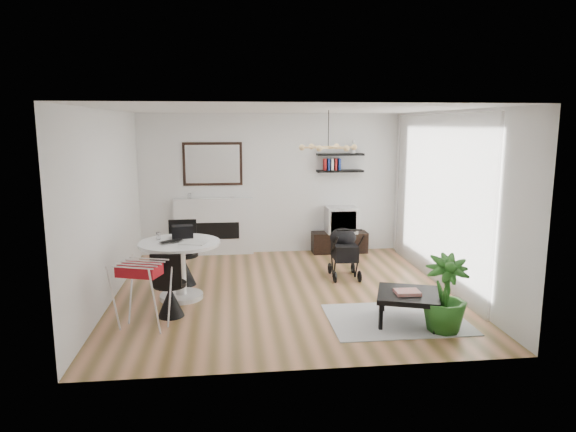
{
  "coord_description": "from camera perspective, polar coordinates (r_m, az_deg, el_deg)",
  "views": [
    {
      "loc": [
        -0.8,
        -7.37,
        2.5
      ],
      "look_at": [
        0.1,
        0.4,
        1.09
      ],
      "focal_mm": 32.0,
      "sensor_mm": 36.0,
      "label": 1
    }
  ],
  "objects": [
    {
      "name": "floor",
      "position": [
        7.82,
        -0.4,
        -8.43
      ],
      "size": [
        5.0,
        5.0,
        0.0
      ],
      "primitive_type": "plane",
      "color": "brown",
      "rests_on": "ground"
    },
    {
      "name": "tv_console",
      "position": [
        10.17,
        5.73,
        -2.91
      ],
      "size": [
        1.08,
        0.38,
        0.4
      ],
      "primitive_type": "cube",
      "color": "black",
      "rests_on": "floor"
    },
    {
      "name": "dining_table",
      "position": [
        7.55,
        -11.89,
        -4.93
      ],
      "size": [
        1.16,
        1.16,
        0.84
      ],
      "color": "white",
      "rests_on": "floor"
    },
    {
      "name": "magazines",
      "position": [
        6.67,
        13.12,
        -8.25
      ],
      "size": [
        0.31,
        0.25,
        0.04
      ],
      "primitive_type": "cube",
      "rotation": [
        0.0,
        0.0,
        -0.03
      ],
      "color": "#DD4037",
      "rests_on": "coffee_table"
    },
    {
      "name": "potted_plant",
      "position": [
        6.54,
        17.05,
        -8.29
      ],
      "size": [
        0.6,
        0.6,
        0.95
      ],
      "primitive_type": "imported",
      "rotation": [
        0.0,
        0.0,
        -0.15
      ],
      "color": "#24601B",
      "rests_on": "floor"
    },
    {
      "name": "ceiling",
      "position": [
        7.41,
        -0.42,
        11.75
      ],
      "size": [
        5.0,
        5.0,
        0.0
      ],
      "primitive_type": "plane",
      "color": "white",
      "rests_on": "wall_back"
    },
    {
      "name": "chair_far",
      "position": [
        8.26,
        -11.56,
        -5.33
      ],
      "size": [
        0.48,
        0.48,
        1.0
      ],
      "rotation": [
        0.0,
        0.0,
        0.03
      ],
      "color": "black",
      "rests_on": "floor"
    },
    {
      "name": "shelf_lower",
      "position": [
        10.01,
        5.79,
        4.99
      ],
      "size": [
        0.9,
        0.25,
        0.04
      ],
      "primitive_type": "cube",
      "color": "black",
      "rests_on": "wall_back"
    },
    {
      "name": "black_bag",
      "position": [
        7.71,
        -11.65,
        -1.72
      ],
      "size": [
        0.32,
        0.22,
        0.18
      ],
      "primitive_type": "cube",
      "rotation": [
        0.0,
        0.0,
        0.12
      ],
      "color": "black",
      "rests_on": "dining_table"
    },
    {
      "name": "newspaper",
      "position": [
        7.36,
        -10.39,
        -2.92
      ],
      "size": [
        0.43,
        0.39,
        0.01
      ],
      "primitive_type": "cube",
      "rotation": [
        0.0,
        0.0,
        -0.32
      ],
      "color": "silver",
      "rests_on": "dining_table"
    },
    {
      "name": "drying_rack",
      "position": [
        6.59,
        -15.87,
        -8.31
      ],
      "size": [
        0.71,
        0.69,
        0.86
      ],
      "rotation": [
        0.0,
        0.0,
        -0.33
      ],
      "color": "white",
      "rests_on": "floor"
    },
    {
      "name": "wall_left",
      "position": [
        7.65,
        -19.38,
        0.98
      ],
      "size": [
        0.0,
        5.0,
        5.0
      ],
      "primitive_type": "plane",
      "rotation": [
        1.57,
        0.0,
        1.57
      ],
      "color": "white",
      "rests_on": "floor"
    },
    {
      "name": "pendant_lamp",
      "position": [
        7.82,
        4.49,
        7.61
      ],
      "size": [
        0.9,
        0.9,
        0.1
      ],
      "primitive_type": null,
      "color": "#E0B875",
      "rests_on": "ceiling"
    },
    {
      "name": "stroller",
      "position": [
        8.54,
        6.24,
        -4.21
      ],
      "size": [
        0.47,
        0.75,
        0.89
      ],
      "rotation": [
        0.0,
        0.0,
        -0.03
      ],
      "color": "black",
      "rests_on": "floor"
    },
    {
      "name": "laptop",
      "position": [
        7.4,
        -12.69,
        -2.86
      ],
      "size": [
        0.39,
        0.36,
        0.03
      ],
      "primitive_type": "imported",
      "rotation": [
        0.0,
        0.0,
        0.62
      ],
      "color": "black",
      "rests_on": "dining_table"
    },
    {
      "name": "shelf_upper",
      "position": [
        9.99,
        5.82,
        6.82
      ],
      "size": [
        0.9,
        0.25,
        0.04
      ],
      "primitive_type": "cube",
      "color": "black",
      "rests_on": "wall_back"
    },
    {
      "name": "rug",
      "position": [
        6.92,
        11.93,
        -11.15
      ],
      "size": [
        1.76,
        1.27,
        0.01
      ],
      "primitive_type": "cube",
      "color": "#AFAFAF",
      "rests_on": "floor"
    },
    {
      "name": "wall_right",
      "position": [
        8.15,
        17.35,
        1.63
      ],
      "size": [
        0.0,
        5.0,
        5.0
      ],
      "primitive_type": "plane",
      "rotation": [
        1.57,
        0.0,
        -1.57
      ],
      "color": "white",
      "rests_on": "floor"
    },
    {
      "name": "wall_back",
      "position": [
        9.97,
        -1.96,
        3.57
      ],
      "size": [
        5.0,
        0.0,
        5.0
      ],
      "primitive_type": "plane",
      "rotation": [
        1.57,
        0.0,
        0.0
      ],
      "color": "white",
      "rests_on": "floor"
    },
    {
      "name": "sheer_curtain",
      "position": [
        8.3,
        16.16,
        1.83
      ],
      "size": [
        0.04,
        3.6,
        2.6
      ],
      "primitive_type": "cube",
      "color": "white",
      "rests_on": "wall_right"
    },
    {
      "name": "fireplace",
      "position": [
        9.96,
        -8.22,
        -0.4
      ],
      "size": [
        1.5,
        0.17,
        2.16
      ],
      "color": "white",
      "rests_on": "floor"
    },
    {
      "name": "crt_tv",
      "position": [
        10.07,
        5.9,
        -0.39
      ],
      "size": [
        0.58,
        0.51,
        0.51
      ],
      "color": "silver",
      "rests_on": "tv_console"
    },
    {
      "name": "chair_near",
      "position": [
        6.95,
        -12.97,
        -8.67
      ],
      "size": [
        0.43,
        0.44,
        0.89
      ],
      "rotation": [
        0.0,
        0.0,
        3.04
      ],
      "color": "black",
      "rests_on": "floor"
    },
    {
      "name": "coffee_table",
      "position": [
        6.74,
        13.2,
        -8.65
      ],
      "size": [
        0.95,
        0.95,
        0.39
      ],
      "rotation": [
        0.0,
        0.0,
        -0.33
      ],
      "color": "black",
      "rests_on": "rug"
    },
    {
      "name": "drinking_glass",
      "position": [
        7.67,
        -14.23,
        -2.16
      ],
      "size": [
        0.06,
        0.06,
        0.11
      ],
      "primitive_type": "cylinder",
      "color": "white",
      "rests_on": "dining_table"
    }
  ]
}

